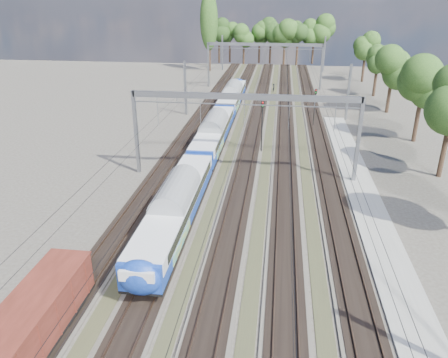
# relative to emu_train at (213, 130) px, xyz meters

# --- Properties ---
(track_bed) EXTENTS (21.00, 130.00, 0.34)m
(track_bed) POSITION_rel_emu_train_xyz_m (4.50, 6.41, -2.43)
(track_bed) COLOR #47423A
(track_bed) RESTS_ON ground
(platform) EXTENTS (3.00, 70.00, 0.30)m
(platform) POSITION_rel_emu_train_xyz_m (16.50, -18.59, -2.38)
(platform) COLOR gray
(platform) RESTS_ON ground
(catenary) EXTENTS (25.65, 130.00, 9.00)m
(catenary) POSITION_rel_emu_train_xyz_m (4.83, 14.10, 3.87)
(catenary) COLOR slate
(catenary) RESTS_ON ground
(tree_belt) EXTENTS (39.45, 101.66, 11.73)m
(tree_belt) POSITION_rel_emu_train_xyz_m (9.91, 57.51, 5.45)
(tree_belt) COLOR black
(tree_belt) RESTS_ON ground
(poplar) EXTENTS (4.40, 4.40, 19.04)m
(poplar) POSITION_rel_emu_train_xyz_m (-10.00, 59.41, 9.35)
(poplar) COLOR black
(poplar) RESTS_ON ground
(emu_train) EXTENTS (2.95, 62.30, 4.31)m
(emu_train) POSITION_rel_emu_train_xyz_m (0.00, 0.00, 0.00)
(emu_train) COLOR black
(emu_train) RESTS_ON ground
(freight_boxcar) EXTENTS (2.65, 12.78, 3.30)m
(freight_boxcar) POSITION_rel_emu_train_xyz_m (-4.50, -36.07, -0.52)
(freight_boxcar) COLOR black
(freight_boxcar) RESTS_ON ground
(worker) EXTENTS (0.41, 0.60, 1.59)m
(worker) POSITION_rel_emu_train_xyz_m (6.70, 35.90, -1.74)
(worker) COLOR black
(worker) RESTS_ON ground
(signal_near) EXTENTS (0.44, 0.40, 6.36)m
(signal_near) POSITION_rel_emu_train_xyz_m (6.00, -0.02, 1.49)
(signal_near) COLOR black
(signal_near) RESTS_ON ground
(signal_far) EXTENTS (0.35, 0.32, 5.50)m
(signal_far) POSITION_rel_emu_train_xyz_m (13.09, 12.17, 0.94)
(signal_far) COLOR black
(signal_far) RESTS_ON ground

